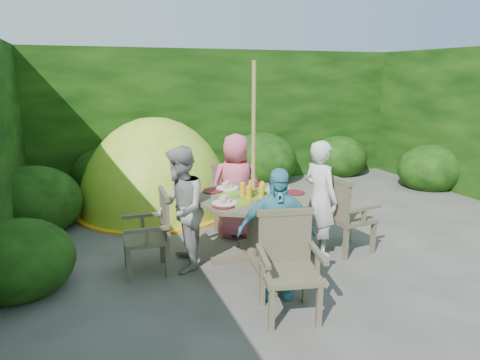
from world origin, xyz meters
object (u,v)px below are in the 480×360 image
object	(u,v)px
garden_chair_back	(230,194)
child_front	(276,233)
patio_table	(253,206)
parasol_pole	(253,166)
garden_chair_front	(288,263)
child_left	(180,209)
dome_tent	(158,207)
garden_chair_right	(344,213)
child_back	(236,186)
garden_chair_left	(152,231)
child_right	(320,199)

from	to	relation	value
garden_chair_back	child_front	size ratio (longest dim) A/B	0.72
patio_table	parasol_pole	size ratio (longest dim) A/B	0.66
garden_chair_front	child_left	size ratio (longest dim) A/B	0.65
parasol_pole	dome_tent	size ratio (longest dim) A/B	0.77
garden_chair_right	garden_chair_back	world-z (taller)	same
child_front	dome_tent	world-z (taller)	dome_tent
garden_chair_right	garden_chair_front	distance (m)	1.54
patio_table	child_back	bearing A→B (deg)	83.33
garden_chair_left	dome_tent	xyz separation A→B (m)	(0.45, 2.21, -0.45)
garden_chair_front	child_front	world-z (taller)	child_front
dome_tent	garden_chair_right	bearing A→B (deg)	-67.92
parasol_pole	child_back	bearing A→B (deg)	83.01
child_back	child_front	world-z (taller)	child_back
garden_chair_front	patio_table	bearing A→B (deg)	96.52
parasol_pole	child_left	bearing A→B (deg)	173.01
garden_chair_back	garden_chair_front	bearing A→B (deg)	97.32
garden_chair_right	child_right	size ratio (longest dim) A/B	0.66
garden_chair_left	child_left	xyz separation A→B (m)	(0.30, -0.04, 0.22)
patio_table	child_left	size ratio (longest dim) A/B	1.08
parasol_pole	garden_chair_left	world-z (taller)	parasol_pole
garden_chair_left	child_right	xyz separation A→B (m)	(1.89, -0.24, 0.23)
patio_table	child_right	distance (m)	0.80
child_right	child_front	bearing A→B (deg)	116.56
child_front	dome_tent	distance (m)	3.26
garden_chair_right	child_right	distance (m)	0.36
garden_chair_right	dome_tent	world-z (taller)	dome_tent
parasol_pole	child_right	distance (m)	0.91
garden_chair_left	child_back	size ratio (longest dim) A/B	0.63
patio_table	dome_tent	distance (m)	2.53
dome_tent	garden_chair_front	bearing A→B (deg)	-94.08
garden_chair_left	child_left	distance (m)	0.38
child_left	garden_chair_back	bearing A→B (deg)	149.43
garden_chair_front	child_left	world-z (taller)	child_left
child_back	child_front	bearing A→B (deg)	96.50
garden_chair_right	garden_chair_front	bearing A→B (deg)	121.46
parasol_pole	garden_chair_left	size ratio (longest dim) A/B	2.61
parasol_pole	child_front	bearing A→B (deg)	-96.99
child_back	garden_chair_right	bearing A→B (deg)	149.92
garden_chair_left	child_right	world-z (taller)	child_right
garden_chair_right	garden_chair_back	size ratio (longest dim) A/B	1.00
patio_table	garden_chair_right	xyz separation A→B (m)	(1.09, -0.15, -0.16)
garden_chair_right	dome_tent	xyz separation A→B (m)	(-1.74, 2.51, -0.48)
patio_table	child_front	xyz separation A→B (m)	(-0.10, -0.79, -0.01)
patio_table	garden_chair_front	size ratio (longest dim) A/B	1.67
garden_chair_front	child_back	distance (m)	1.91
child_left	child_back	bearing A→B (deg)	140.10
garden_chair_back	child_right	distance (m)	1.38
parasol_pole	child_right	size ratio (longest dim) A/B	1.63
garden_chair_back	garden_chair_front	xyz separation A→B (m)	(-0.25, -2.19, -0.01)
garden_chair_left	garden_chair_back	world-z (taller)	garden_chair_back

